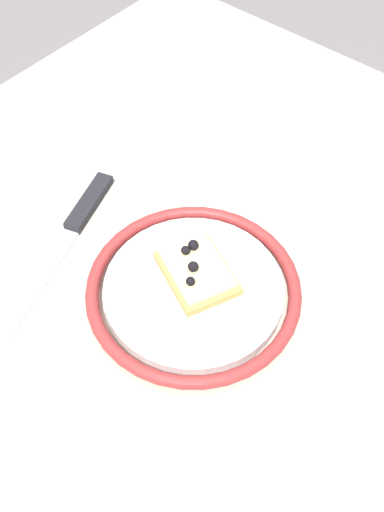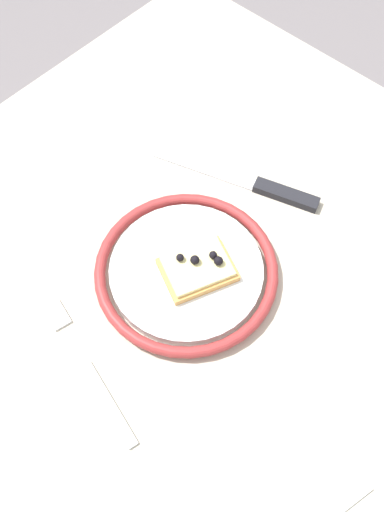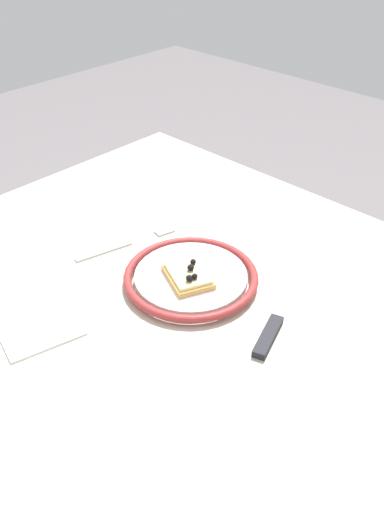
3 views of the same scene
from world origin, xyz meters
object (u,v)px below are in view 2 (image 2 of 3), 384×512
at_px(dining_table, 192,334).
at_px(knife, 263,187).
at_px(fork, 88,369).
at_px(plate, 186,271).
at_px(napkin, 294,471).
at_px(pizza_slice_near, 198,268).

relative_size(dining_table, knife, 4.06).
bearing_deg(dining_table, fork, 165.00).
height_order(dining_table, plate, plate).
distance_m(knife, napkin, 0.37).
bearing_deg(plate, napkin, -111.46).
xyz_separation_m(knife, napkin, (-0.26, -0.25, -0.00)).
bearing_deg(pizza_slice_near, dining_table, -147.84).
distance_m(dining_table, knife, 0.22).
relative_size(knife, fork, 1.17).
bearing_deg(napkin, fork, 106.25).
relative_size(dining_table, plate, 4.16).
bearing_deg(plate, fork, 179.91).
relative_size(plate, napkin, 1.96).
height_order(dining_table, knife, knife).
bearing_deg(knife, napkin, -136.04).
height_order(plate, pizza_slice_near, pizza_slice_near).
height_order(knife, napkin, knife).
bearing_deg(knife, fork, -178.03).
height_order(pizza_slice_near, knife, pizza_slice_near).
distance_m(dining_table, pizza_slice_near, 0.12).
relative_size(knife, napkin, 2.00).
bearing_deg(fork, plate, -0.09).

